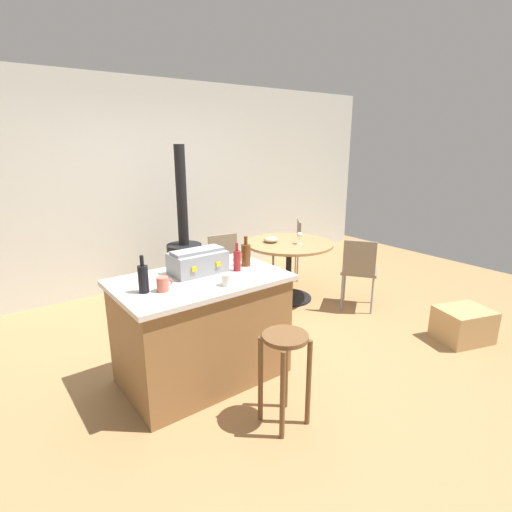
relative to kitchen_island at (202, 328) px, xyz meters
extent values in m
plane|color=#A37A4C|center=(0.61, 0.19, -0.44)|extent=(8.80, 8.80, 0.00)
cube|color=beige|center=(0.61, 2.50, 0.91)|extent=(8.00, 0.10, 2.70)
cube|color=olive|center=(0.00, 0.00, -0.02)|extent=(1.28, 0.78, 0.84)
cube|color=beige|center=(0.00, 0.00, 0.42)|extent=(1.34, 0.84, 0.04)
cylinder|color=brown|center=(0.28, -0.73, -0.12)|extent=(0.04, 0.04, 0.65)
cylinder|color=brown|center=(0.05, -0.73, -0.12)|extent=(0.04, 0.04, 0.65)
cylinder|color=brown|center=(0.05, -0.96, -0.12)|extent=(0.04, 0.04, 0.65)
cylinder|color=brown|center=(0.28, -0.96, -0.12)|extent=(0.04, 0.04, 0.65)
cylinder|color=brown|center=(0.17, -0.84, 0.22)|extent=(0.31, 0.31, 0.03)
cylinder|color=black|center=(1.72, 0.87, -0.43)|extent=(0.59, 0.59, 0.02)
cylinder|color=black|center=(1.72, 0.87, -0.09)|extent=(0.07, 0.07, 0.70)
cylinder|color=#A37A4C|center=(1.72, 0.87, 0.27)|extent=(1.07, 1.07, 0.03)
cube|color=#7F705B|center=(0.93, 0.99, 0.03)|extent=(0.46, 0.46, 0.03)
cube|color=#7F705B|center=(0.96, 1.18, 0.23)|extent=(0.36, 0.08, 0.40)
cylinder|color=gray|center=(1.13, 1.13, -0.21)|extent=(0.02, 0.02, 0.46)
cylinder|color=gray|center=(0.79, 1.18, -0.21)|extent=(0.02, 0.02, 0.46)
cylinder|color=gray|center=(0.74, 0.85, -0.21)|extent=(0.02, 0.02, 0.46)
cylinder|color=gray|center=(1.07, 0.80, -0.21)|extent=(0.02, 0.02, 0.46)
cube|color=#7F705B|center=(2.22, 0.18, 0.01)|extent=(0.56, 0.56, 0.03)
cube|color=#7F705B|center=(2.06, 0.07, 0.21)|extent=(0.23, 0.31, 0.40)
cylinder|color=gray|center=(1.98, 0.22, -0.22)|extent=(0.02, 0.02, 0.44)
cylinder|color=gray|center=(2.18, -0.06, -0.22)|extent=(0.02, 0.02, 0.44)
cylinder|color=gray|center=(2.45, 0.14, -0.22)|extent=(0.02, 0.02, 0.44)
cylinder|color=gray|center=(2.26, 0.41, -0.22)|extent=(0.02, 0.02, 0.44)
cube|color=#7F705B|center=(2.22, 1.50, 0.01)|extent=(0.56, 0.56, 0.03)
cube|color=#7F705B|center=(2.37, 1.38, 0.21)|extent=(0.24, 0.30, 0.40)
cylinder|color=gray|center=(2.25, 1.26, -0.23)|extent=(0.02, 0.02, 0.43)
cylinder|color=gray|center=(2.46, 1.53, -0.23)|extent=(0.02, 0.02, 0.43)
cylinder|color=gray|center=(2.19, 1.74, -0.23)|extent=(0.02, 0.02, 0.43)
cylinder|color=gray|center=(1.98, 1.47, -0.23)|extent=(0.02, 0.02, 0.43)
cylinder|color=black|center=(0.78, 1.81, -0.41)|extent=(0.37, 0.37, 0.06)
cylinder|color=black|center=(0.78, 1.81, -0.09)|extent=(0.44, 0.44, 0.60)
cube|color=#2D2826|center=(0.78, 1.59, -0.09)|extent=(0.20, 0.02, 0.20)
cylinder|color=black|center=(0.78, 1.81, 0.83)|extent=(0.13, 0.13, 1.23)
cube|color=gray|center=(0.05, 0.12, 0.53)|extent=(0.44, 0.27, 0.17)
cube|color=gray|center=(0.05, 0.12, 0.63)|extent=(0.42, 0.16, 0.02)
cube|color=yellow|center=(-0.06, -0.02, 0.53)|extent=(0.04, 0.01, 0.04)
cube|color=yellow|center=(0.16, -0.02, 0.53)|extent=(0.04, 0.01, 0.04)
cylinder|color=#603314|center=(0.48, 0.04, 0.53)|extent=(0.08, 0.08, 0.19)
cylinder|color=#603314|center=(0.48, 0.04, 0.66)|extent=(0.03, 0.03, 0.07)
cylinder|color=black|center=(-0.47, -0.04, 0.54)|extent=(0.07, 0.07, 0.20)
cylinder|color=black|center=(-0.47, -0.04, 0.68)|extent=(0.03, 0.03, 0.08)
cylinder|color=maroon|center=(0.34, -0.03, 0.53)|extent=(0.06, 0.06, 0.17)
cylinder|color=maroon|center=(0.34, -0.03, 0.64)|extent=(0.02, 0.02, 0.07)
cylinder|color=#DB6651|center=(-0.36, -0.10, 0.49)|extent=(0.09, 0.09, 0.11)
torus|color=#DB6651|center=(-0.30, -0.10, 0.50)|extent=(0.05, 0.01, 0.05)
cylinder|color=white|center=(0.08, -0.27, 0.48)|extent=(0.09, 0.09, 0.09)
torus|color=white|center=(0.13, -0.27, 0.49)|extent=(0.05, 0.01, 0.05)
cylinder|color=tan|center=(0.52, 0.21, 0.48)|extent=(0.07, 0.07, 0.09)
torus|color=tan|center=(0.57, 0.21, 0.49)|extent=(0.05, 0.01, 0.05)
cylinder|color=silver|center=(1.77, 0.74, 0.29)|extent=(0.06, 0.06, 0.00)
cylinder|color=silver|center=(1.77, 0.74, 0.33)|extent=(0.01, 0.01, 0.08)
ellipsoid|color=silver|center=(1.77, 0.74, 0.40)|extent=(0.07, 0.07, 0.06)
ellipsoid|color=tan|center=(1.55, 1.01, 0.32)|extent=(0.18, 0.18, 0.07)
cube|color=tan|center=(2.38, -1.01, -0.28)|extent=(0.59, 0.53, 0.33)
camera|label=1|loc=(-1.44, -2.65, 1.48)|focal=28.00mm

